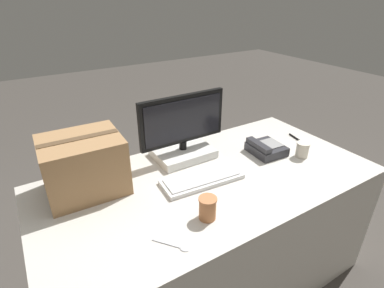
{
  "coord_description": "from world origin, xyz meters",
  "views": [
    {
      "loc": [
        -0.78,
        -1.08,
        1.65
      ],
      "look_at": [
        -0.03,
        0.14,
        0.91
      ],
      "focal_mm": 28.0,
      "sensor_mm": 36.0,
      "label": 1
    }
  ],
  "objects": [
    {
      "name": "office_desk",
      "position": [
        0.0,
        0.0,
        0.38
      ],
      "size": [
        1.8,
        0.9,
        0.76
      ],
      "color": "beige",
      "rests_on": "ground_plane"
    },
    {
      "name": "spoon",
      "position": [
        -0.39,
        -0.33,
        0.76
      ],
      "size": [
        0.11,
        0.14,
        0.0
      ],
      "rotation": [
        0.0,
        0.0,
        5.38
      ],
      "color": "silver",
      "rests_on": "office_desk"
    },
    {
      "name": "ground_plane",
      "position": [
        0.0,
        0.0,
        0.0
      ],
      "size": [
        12.0,
        12.0,
        0.0
      ],
      "primitive_type": "plane",
      "color": "#47423D"
    },
    {
      "name": "keyboard",
      "position": [
        -0.06,
        -0.0,
        0.77
      ],
      "size": [
        0.44,
        0.2,
        0.03
      ],
      "rotation": [
        0.0,
        0.0,
        -0.07
      ],
      "color": "silver",
      "rests_on": "office_desk"
    },
    {
      "name": "paper_cup_right",
      "position": [
        0.6,
        -0.1,
        0.8
      ],
      "size": [
        0.08,
        0.08,
        0.09
      ],
      "color": "beige",
      "rests_on": "office_desk"
    },
    {
      "name": "pen_marker",
      "position": [
        0.76,
        0.09,
        0.76
      ],
      "size": [
        0.04,
        0.12,
        0.01
      ],
      "rotation": [
        0.0,
        0.0,
        4.51
      ],
      "color": "black",
      "rests_on": "office_desk"
    },
    {
      "name": "cardboard_box",
      "position": [
        -0.58,
        0.24,
        0.9
      ],
      "size": [
        0.38,
        0.32,
        0.28
      ],
      "rotation": [
        0.0,
        0.0,
        -0.03
      ],
      "color": "#9E754C",
      "rests_on": "office_desk"
    },
    {
      "name": "paper_cup_left",
      "position": [
        -0.19,
        -0.25,
        0.81
      ],
      "size": [
        0.08,
        0.08,
        0.11
      ],
      "color": "#BC7547",
      "rests_on": "office_desk"
    },
    {
      "name": "desk_phone",
      "position": [
        0.44,
        0.05,
        0.79
      ],
      "size": [
        0.2,
        0.21,
        0.08
      ],
      "rotation": [
        0.0,
        0.0,
        -0.06
      ],
      "color": "#2D2D33",
      "rests_on": "office_desk"
    },
    {
      "name": "monitor",
      "position": [
        -0.01,
        0.28,
        0.9
      ],
      "size": [
        0.53,
        0.26,
        0.38
      ],
      "color": "white",
      "rests_on": "office_desk"
    }
  ]
}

